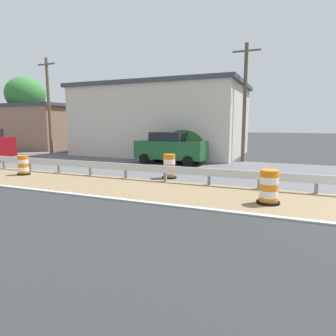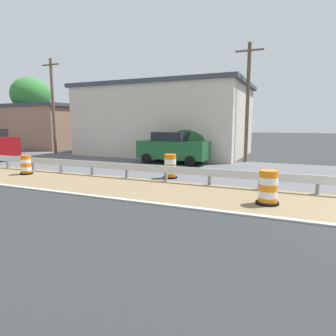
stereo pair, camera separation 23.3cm
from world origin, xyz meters
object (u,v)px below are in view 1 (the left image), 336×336
traffic_barrel_mid (23,166)px  utility_pole_near (245,101)px  traffic_barrel_close (169,167)px  utility_pole_mid (49,105)px  traffic_barrel_nearest (269,188)px  car_mid_far_lane (170,148)px

traffic_barrel_mid → utility_pole_near: utility_pole_near is taller
traffic_barrel_close → utility_pole_mid: size_ratio=0.14×
traffic_barrel_nearest → car_mid_far_lane: bearing=40.2°
traffic_barrel_close → traffic_barrel_mid: size_ratio=1.17×
car_mid_far_lane → traffic_barrel_close: bearing=-66.6°
utility_pole_near → traffic_barrel_nearest: bearing=-167.1°
utility_pole_mid → traffic_barrel_close: bearing=-116.2°
car_mid_far_lane → utility_pole_mid: bearing=172.7°
traffic_barrel_mid → utility_pole_mid: bearing=37.2°
traffic_barrel_mid → traffic_barrel_close: bearing=-74.5°
car_mid_far_lane → utility_pole_near: utility_pole_near is taller
traffic_barrel_close → utility_pole_near: 8.70m
traffic_barrel_nearest → traffic_barrel_close: bearing=57.8°
utility_pole_mid → traffic_barrel_nearest: bearing=-117.7°
car_mid_far_lane → utility_pole_mid: utility_pole_mid is taller
car_mid_far_lane → utility_pole_near: 5.84m
traffic_barrel_close → traffic_barrel_mid: (-1.97, 7.13, -0.08)m
utility_pole_near → utility_pole_mid: bearing=93.3°
traffic_barrel_close → utility_pole_near: bearing=-16.3°
traffic_barrel_close → utility_pole_mid: bearing=63.8°
traffic_barrel_close → traffic_barrel_nearest: bearing=-122.2°
utility_pole_mid → traffic_barrel_mid: bearing=-142.8°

